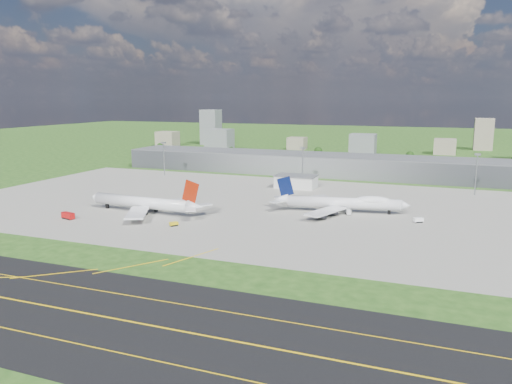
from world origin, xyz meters
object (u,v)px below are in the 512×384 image
(tug_yellow, at_px, (174,224))
(van_white_near, at_px, (348,212))
(airliner_blue_quad, at_px, (343,203))
(van_white_far, at_px, (418,220))
(fire_truck, at_px, (68,216))
(airliner_red_twin, at_px, (146,203))

(tug_yellow, height_order, van_white_near, van_white_near)
(airliner_blue_quad, xyz_separation_m, tug_yellow, (-68.39, -56.43, -4.12))
(van_white_near, distance_m, van_white_far, 35.10)
(tug_yellow, bearing_deg, fire_truck, 134.71)
(airliner_blue_quad, xyz_separation_m, van_white_near, (3.44, -3.59, -3.83))
(airliner_red_twin, relative_size, airliner_blue_quad, 1.01)
(van_white_near, bearing_deg, airliner_red_twin, 87.93)
(van_white_far, bearing_deg, airliner_red_twin, 157.95)
(airliner_blue_quad, bearing_deg, airliner_red_twin, -168.37)
(airliner_red_twin, height_order, fire_truck, airliner_red_twin)
(airliner_red_twin, distance_m, fire_truck, 38.21)
(fire_truck, height_order, van_white_far, fire_truck)
(airliner_red_twin, xyz_separation_m, fire_truck, (-28.36, -25.35, -3.54))
(airliner_red_twin, bearing_deg, tug_yellow, 149.84)
(airliner_blue_quad, height_order, fire_truck, airliner_blue_quad)
(airliner_blue_quad, xyz_separation_m, fire_truck, (-124.17, -63.35, -3.48))
(airliner_blue_quad, bearing_deg, fire_truck, -162.97)
(fire_truck, xyz_separation_m, van_white_far, (162.35, 54.74, -0.42))
(fire_truck, relative_size, van_white_near, 1.43)
(airliner_blue_quad, distance_m, van_white_far, 39.33)
(airliner_red_twin, height_order, tug_yellow, airliner_red_twin)
(van_white_near, bearing_deg, van_white_far, -119.41)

